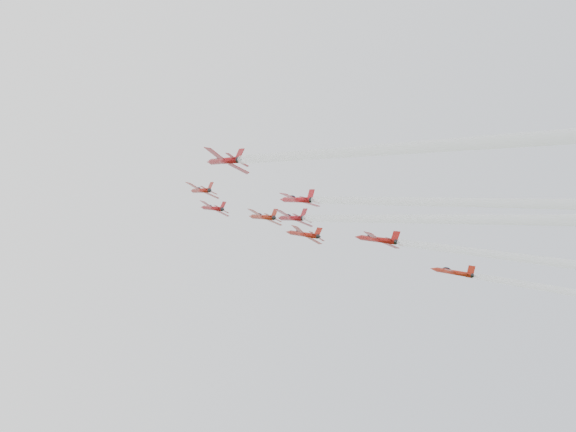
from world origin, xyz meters
TOP-DOWN VIEW (x-y plane):
  - jet_lead at (-3.92, 28.02)m, footprint 9.13×11.68m
  - jet_row2_left at (-16.48, 12.61)m, footprint 8.65×11.06m
  - jet_row2_center at (0.11, 11.74)m, footprint 9.61×12.30m
  - jet_row2_right at (11.85, 10.77)m, footprint 9.92×12.70m
  - jet_center at (-1.00, -40.16)m, footprint 9.54×89.82m
  - jet_rear_farleft at (-30.28, -55.84)m, footprint 8.94×84.17m
  - jet_rear_left at (-12.74, -51.79)m, footprint 8.53×80.33m

SIDE VIEW (x-z plane):
  - jet_rear_farleft at x=-30.28m, z-range 110.32..160.57m
  - jet_rear_left at x=-12.74m, z-range 113.85..161.80m
  - jet_center at x=-1.00m, z-range 117.87..171.49m
  - jet_row2_right at x=11.85m, z-range 170.72..178.81m
  - jet_row2_center at x=0.11m, z-range 171.41..179.25m
  - jet_row2_left at x=-16.48m, z-range 172.31..179.36m
  - jet_lead at x=-3.92m, z-range 181.20..188.64m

